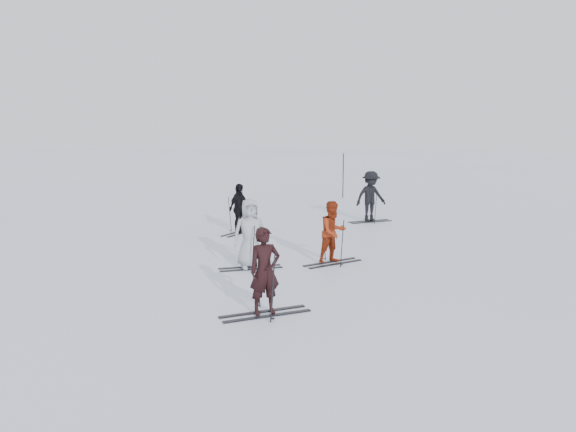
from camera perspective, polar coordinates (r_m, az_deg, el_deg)
The scene contains 12 objects.
ground at distance 14.41m, azimuth -2.50°, elevation -4.44°, with size 120.00×120.00×0.00m, color silver.
skier_near_dark at distance 10.18m, azimuth -2.37°, elevation -5.74°, with size 0.58×0.38×1.59m, color black.
skier_red at distance 13.88m, azimuth 4.60°, elevation -1.75°, with size 0.75×0.58×1.54m, color maroon.
skier_grey at distance 13.37m, azimuth -3.87°, elevation -1.89°, with size 0.81×0.53×1.66m, color #9CA0A5.
skier_uphill_left at distance 17.75m, azimuth -5.01°, elevation 0.73°, with size 0.90×0.38×1.54m, color black.
skier_uphill_far at distance 19.88m, azimuth 8.39°, elevation 1.92°, with size 1.14×0.65×1.76m, color black.
skis_near_dark at distance 10.22m, azimuth -2.36°, elevation -6.62°, with size 0.92×1.74×1.27m, color black, non-canonical shape.
skis_red at distance 13.91m, azimuth 4.59°, elevation -2.44°, with size 0.87×1.64×1.20m, color black, non-canonical shape.
skis_grey at distance 13.43m, azimuth -3.86°, elevation -2.98°, with size 0.83×1.56×1.14m, color black, non-canonical shape.
skis_uphill_left at distance 17.78m, azimuth -5.00°, elevation 0.13°, with size 0.85×1.60×1.17m, color black, non-canonical shape.
skis_uphill_far at distance 19.91m, azimuth 8.37°, elevation 1.11°, with size 0.86×1.63×1.19m, color black, non-canonical shape.
piste_marker at distance 26.13m, azimuth 5.62°, elevation 4.11°, with size 0.05×0.05×2.07m, color black.
Camera 1 is at (9.22, -10.51, 3.47)m, focal length 35.00 mm.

